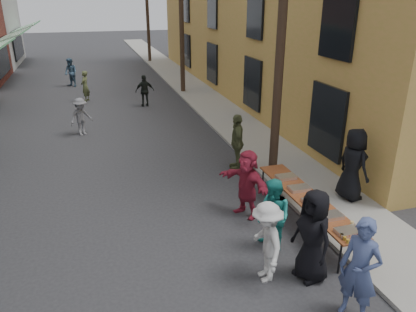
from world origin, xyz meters
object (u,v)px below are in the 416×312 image
utility_pole_mid (181,10)px  guest_front_c (273,216)px  utility_pole_near (282,24)px  guest_front_a (313,236)px  utility_pole_far (147,5)px  catering_tray_sausage (348,231)px  server (353,164)px  serving_table (307,198)px

utility_pole_mid → guest_front_c: utility_pole_mid is taller
utility_pole_near → utility_pole_mid: 12.00m
guest_front_a → utility_pole_far: bearing=166.1°
catering_tray_sausage → server: server is taller
utility_pole_mid → server: utility_pole_mid is taller
serving_table → guest_front_a: (-0.91, -1.80, 0.24)m
serving_table → catering_tray_sausage: size_ratio=8.00×
serving_table → guest_front_c: bearing=-149.1°
guest_front_a → server: bearing=122.6°
utility_pole_mid → server: (1.24, -14.17, -3.42)m
utility_pole_mid → utility_pole_far: size_ratio=1.00×
utility_pole_far → serving_table: utility_pole_far is taller
utility_pole_far → serving_table: 27.17m
utility_pole_far → server: (1.24, -26.17, -3.42)m
utility_pole_mid → serving_table: (-0.50, -14.90, -3.79)m
utility_pole_far → guest_front_c: 27.94m
utility_pole_near → server: bearing=-60.2°
utility_pole_far → server: 26.42m
utility_pole_near → serving_table: size_ratio=2.25×
guest_front_a → guest_front_c: size_ratio=1.14×
serving_table → guest_front_c: size_ratio=2.40×
catering_tray_sausage → guest_front_a: guest_front_a is taller
utility_pole_near → serving_table: 4.80m
utility_pole_mid → guest_front_a: size_ratio=4.75×
serving_table → utility_pole_far: bearing=88.9°
utility_pole_mid → guest_front_a: (-1.41, -16.70, -3.55)m
serving_table → guest_front_a: size_ratio=2.11×
utility_pole_far → guest_front_a: utility_pole_far is taller
catering_tray_sausage → utility_pole_far: bearing=89.0°
guest_front_c → server: server is taller
guest_front_c → serving_table: bearing=108.2°
server → guest_front_a: bearing=125.5°
catering_tray_sausage → server: bearing=53.8°
utility_pole_near → guest_front_a: 6.06m
utility_pole_mid → server: 14.63m
utility_pole_near → guest_front_c: 5.45m
serving_table → utility_pole_near: bearing=80.2°
utility_pole_mid → catering_tray_sausage: 16.97m
utility_pole_near → utility_pole_far: size_ratio=1.00×
utility_pole_far → guest_front_c: utility_pole_far is taller
serving_table → catering_tray_sausage: 1.65m
guest_front_c → server: (2.98, 1.48, 0.25)m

